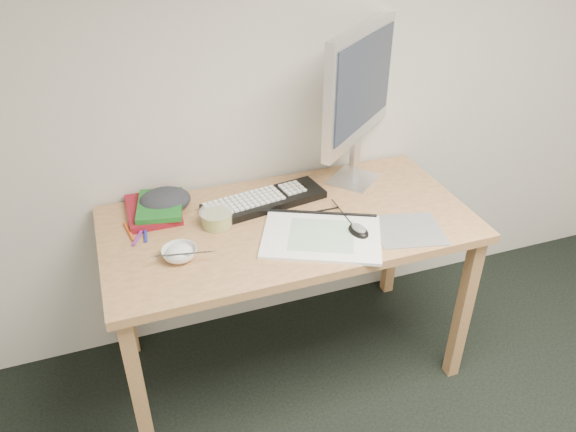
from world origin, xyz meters
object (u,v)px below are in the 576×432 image
keyboard (264,201)px  rice_bowl (180,254)px  desk (289,238)px  sketchpad (321,237)px  monitor (360,89)px

keyboard → rice_bowl: (-0.38, -0.25, 0.00)m
desk → keyboard: size_ratio=2.86×
sketchpad → rice_bowl: size_ratio=3.49×
rice_bowl → monitor: bearing=21.1°
keyboard → sketchpad: bearing=-76.5°
desk → rice_bowl: rice_bowl is taller
monitor → sketchpad: bearing=-169.9°
keyboard → rice_bowl: 0.45m
desk → sketchpad: (0.07, -0.15, 0.09)m
desk → keyboard: (-0.05, 0.15, 0.10)m
desk → monitor: (0.37, 0.21, 0.49)m
sketchpad → monitor: 0.61m
desk → monitor: size_ratio=2.16×
keyboard → monitor: 0.58m
desk → keyboard: 0.18m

